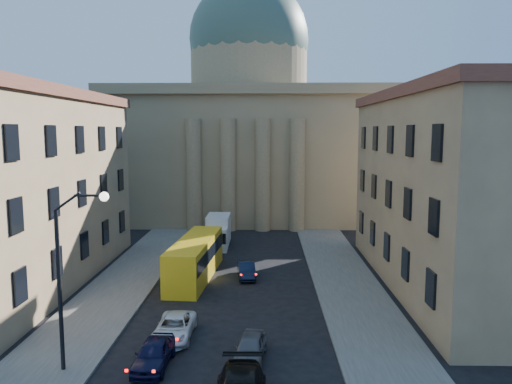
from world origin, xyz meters
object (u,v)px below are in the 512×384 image
box_truck (218,232)px  city_bus (195,257)px  street_lamp (70,266)px  car_left_near (154,354)px

box_truck → city_bus: bearing=-94.2°
street_lamp → box_truck: bearing=80.4°
car_left_near → city_bus: bearing=92.3°
street_lamp → box_truck: 27.16m
street_lamp → car_left_near: size_ratio=2.23×
city_bus → box_truck: 10.82m
city_bus → street_lamp: bearing=-99.0°
street_lamp → city_bus: 16.55m
street_lamp → city_bus: (3.72, 15.72, -3.61)m
box_truck → car_left_near: bearing=-91.8°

